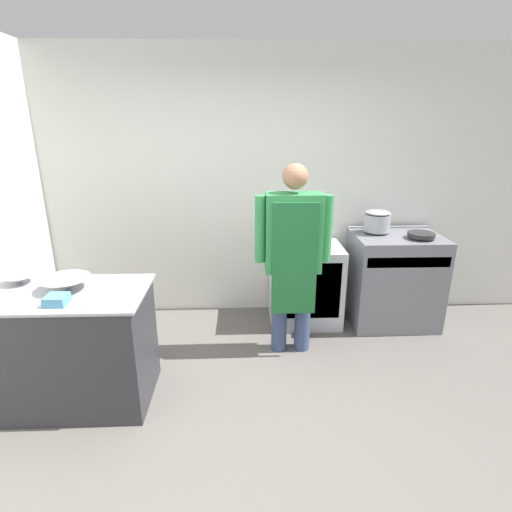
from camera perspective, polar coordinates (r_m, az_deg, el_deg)
The scene contains 11 objects.
ground_plane at distance 2.86m, azimuth -1.49°, elevation -25.59°, with size 14.00×14.00×0.00m, color #5B5651.
wall_back at distance 4.15m, azimuth -1.93°, elevation 9.76°, with size 8.00×0.05×2.70m.
prep_counter at distance 3.29m, azimuth -25.79°, elevation -11.66°, with size 1.27×0.67×0.87m.
stove at distance 4.29m, azimuth 19.09°, elevation -3.22°, with size 0.85×0.62×0.95m.
fridge_unit at distance 4.13m, azimuth 7.07°, elevation -4.00°, with size 0.71×0.57×0.82m.
person_cook at distance 3.40m, azimuth 5.36°, elevation 0.83°, with size 0.65×0.24×1.68m.
mixing_bowl at distance 3.10m, azimuth -25.44°, elevation -3.59°, with size 0.34×0.34×0.09m.
small_bowl at distance 3.38m, azimuth -30.71°, elevation -2.89°, with size 0.22×0.22×0.06m.
plastic_tub at distance 2.88m, azimuth -26.54°, elevation -5.64°, with size 0.13×0.13×0.06m.
stock_pot at distance 4.15m, azimuth 16.96°, elevation 4.85°, with size 0.25×0.25×0.21m.
saute_pan at distance 4.11m, azimuth 22.56°, elevation 2.83°, with size 0.25×0.25×0.04m.
Camera 1 is at (-0.00, -2.04, 2.00)m, focal length 28.00 mm.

